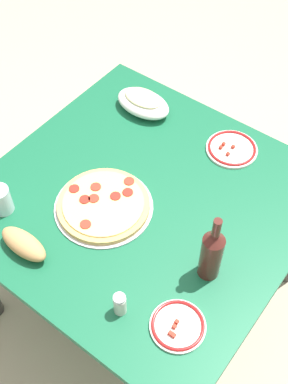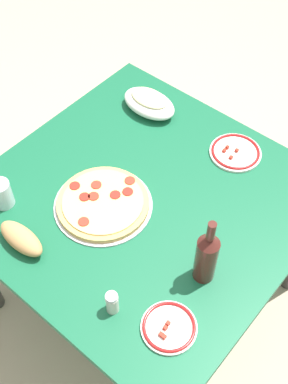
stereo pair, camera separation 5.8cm
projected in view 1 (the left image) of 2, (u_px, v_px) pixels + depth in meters
ground_plane at (144, 292)px, 2.37m from camera, size 8.00×8.00×0.00m
dining_table at (144, 216)px, 1.88m from camera, size 1.11×1.10×0.75m
pepperoni_pizza at (103, 205)px, 1.75m from camera, size 0.35×0.35×0.03m
baked_pasta_dish at (143, 102)px, 2.04m from camera, size 0.24×0.15×0.08m
wine_bottle at (212, 253)px, 1.51m from camera, size 0.07×0.07×0.28m
water_glass at (1, 200)px, 1.71m from camera, size 0.07×0.07×0.10m
side_plate_near at (232, 149)px, 1.92m from camera, size 0.20×0.20×0.02m
side_plate_far at (178, 326)px, 1.48m from camera, size 0.17×0.17×0.02m
bread_loaf at (24, 244)px, 1.62m from camera, size 0.19×0.08×0.07m
spice_shaker at (120, 304)px, 1.48m from camera, size 0.04×0.04×0.09m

